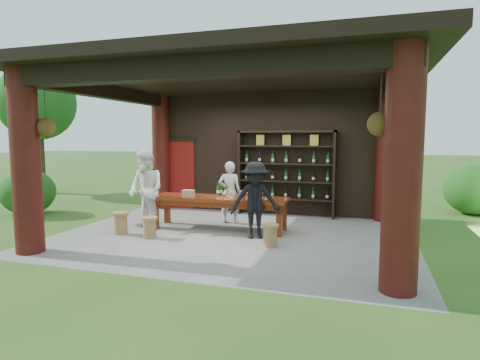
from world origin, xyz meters
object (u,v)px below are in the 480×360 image
(wine_shelf, at_px, (286,173))
(napkin_basket, at_px, (188,193))
(tasting_table, at_px, (219,202))
(guest_man, at_px, (255,200))
(stool_far_left, at_px, (121,222))
(host, at_px, (230,192))
(stool_near_left, at_px, (149,227))
(guest_woman, at_px, (146,190))
(stool_near_right, at_px, (270,235))

(wine_shelf, xyz_separation_m, napkin_basket, (-1.86, -2.15, -0.32))
(tasting_table, xyz_separation_m, guest_man, (1.00, -0.52, 0.17))
(stool_far_left, xyz_separation_m, napkin_basket, (1.16, 1.00, 0.57))
(host, bearing_deg, tasting_table, 82.01)
(wine_shelf, bearing_deg, host, -130.16)
(wine_shelf, distance_m, stool_far_left, 4.45)
(stool_near_left, xyz_separation_m, guest_woman, (-0.47, 0.69, 0.68))
(tasting_table, bearing_deg, wine_shelf, 61.35)
(stool_near_left, bearing_deg, stool_near_right, 2.66)
(stool_far_left, relative_size, guest_woman, 0.26)
(stool_near_left, relative_size, stool_near_right, 1.02)
(guest_woman, bearing_deg, stool_far_left, -94.55)
(wine_shelf, relative_size, tasting_table, 0.82)
(guest_woman, bearing_deg, wine_shelf, 67.24)
(guest_woman, relative_size, napkin_basket, 7.01)
(guest_man, bearing_deg, stool_far_left, 169.76)
(host, xyz_separation_m, napkin_basket, (-0.73, -0.82, 0.06))
(wine_shelf, distance_m, guest_woman, 3.75)
(stool_near_left, bearing_deg, stool_far_left, 171.57)
(stool_near_left, relative_size, stool_far_left, 0.93)
(host, xyz_separation_m, guest_man, (1.00, -1.26, 0.04))
(napkin_basket, bearing_deg, host, 48.26)
(stool_far_left, distance_m, napkin_basket, 1.63)
(stool_near_left, bearing_deg, guest_woman, 124.46)
(host, distance_m, guest_woman, 2.02)
(wine_shelf, relative_size, host, 1.71)
(wine_shelf, bearing_deg, napkin_basket, -130.77)
(stool_near_right, height_order, guest_man, guest_man)
(wine_shelf, xyz_separation_m, stool_far_left, (-3.02, -3.15, -0.89))
(wine_shelf, height_order, stool_near_left, wine_shelf)
(tasting_table, bearing_deg, stool_far_left, -150.14)
(stool_far_left, height_order, guest_man, guest_man)
(host, xyz_separation_m, guest_woman, (-1.58, -1.24, 0.15))
(wine_shelf, height_order, tasting_table, wine_shelf)
(host, relative_size, guest_man, 0.95)
(stool_near_left, bearing_deg, guest_man, 17.76)
(tasting_table, distance_m, stool_far_left, 2.21)
(host, relative_size, guest_woman, 0.83)
(stool_far_left, bearing_deg, guest_woman, 61.81)
(stool_near_right, bearing_deg, wine_shelf, 95.91)
(stool_near_left, distance_m, stool_near_right, 2.57)
(wine_shelf, height_order, stool_far_left, wine_shelf)
(guest_man, bearing_deg, host, 107.27)
(guest_woman, distance_m, guest_man, 2.58)
(wine_shelf, bearing_deg, stool_near_right, -84.09)
(tasting_table, height_order, guest_woman, guest_woman)
(napkin_basket, bearing_deg, guest_woman, -153.45)
(wine_shelf, distance_m, guest_man, 2.62)
(tasting_table, bearing_deg, guest_woman, -162.10)
(wine_shelf, height_order, host, wine_shelf)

